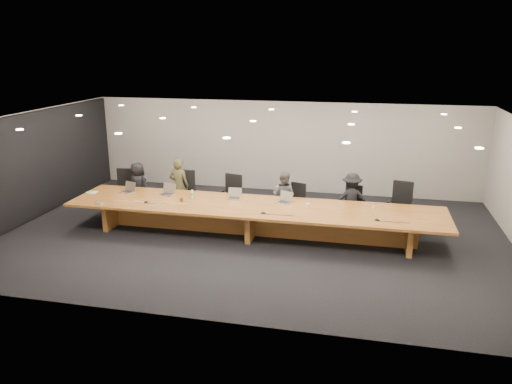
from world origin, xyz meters
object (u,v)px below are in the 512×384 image
Objects in this scene: paper_cup_far at (374,208)px; av_box at (99,203)px; chair_mid_right at (295,202)px; mic_center at (263,213)px; water_bottle at (192,194)px; conference_table at (253,215)px; paper_cup_near at (308,205)px; chair_mid_left at (230,196)px; person_c at (284,196)px; chair_far_right at (400,205)px; person_a at (138,186)px; laptop_d at (284,197)px; mic_left at (146,202)px; chair_far_left at (123,189)px; laptop_a at (127,187)px; chair_right at (350,206)px; amber_mug at (182,200)px; laptop_b at (167,189)px; mic_right at (377,220)px; laptop_c at (234,194)px; chair_left at (184,192)px; person_b at (179,186)px; person_d at (351,199)px.

av_box is (-6.49, -1.01, -0.03)m from paper_cup_far.
mic_center is at bearing -85.78° from chair_mid_right.
conference_table is at bearing -8.67° from water_bottle.
paper_cup_near is 1.16× the size of paper_cup_far.
person_c is (1.45, 0.05, 0.09)m from chair_mid_left.
person_a is (-7.03, -0.04, 0.08)m from chair_far_right.
laptop_d reaches higher than mic_left.
av_box is (-2.05, -0.91, -0.09)m from water_bottle.
chair_far_left is at bearing -165.80° from laptop_d.
laptop_d is (4.13, -0.00, 0.00)m from laptop_a.
chair_right is at bearing 41.87° from mic_center.
conference_table is at bearing 18.02° from av_box.
chair_mid_left is 12.65× the size of amber_mug.
laptop_b is 3.66m from paper_cup_near.
chair_far_right is 2.94m from person_c.
person_a is 2.17m from water_bottle.
amber_mug is at bearing -111.12° from chair_mid_left.
conference_table is 116.24× the size of paper_cup_far.
mic_right reaches higher than mic_left.
laptop_c is 3.77× the size of paper_cup_near.
chair_far_right is 2.46m from paper_cup_near.
paper_cup_far is (4.44, 0.10, -0.06)m from water_bottle.
chair_mid_right is 2.21m from paper_cup_far.
mic_right is (2.21, -0.80, -0.12)m from laptop_d.
chair_mid_left is 1.52m from amber_mug.
chair_left is at bearing -161.12° from chair_right.
chair_right is 1.76m from mic_right.
paper_cup_far is at bearing 11.66° from laptop_b.
person_b is 2.31m from av_box.
laptop_d reaches higher than paper_cup_far.
water_bottle is at bearing -147.79° from chair_right.
water_bottle is 4.44m from paper_cup_far.
laptop_c reaches higher than paper_cup_near.
amber_mug is at bearing -73.99° from chair_left.
paper_cup_far is at bearing -167.63° from person_a.
mic_left is at bearing -136.00° from chair_mid_right.
chair_far_left is 3.09m from chair_mid_left.
paper_cup_near is (5.29, -1.05, 0.23)m from chair_far_left.
laptop_a is 1.70× the size of water_bottle.
av_box is at bearing -162.38° from mic_left.
laptop_b is at bearing 178.05° from laptop_c.
chair_far_right reaches higher than laptop_a.
chair_mid_right is 2.68m from water_bottle.
chair_right is 4.01m from water_bottle.
chair_mid_left is 3.44× the size of laptop_c.
person_b is 2.90m from person_c.
laptop_b reaches higher than conference_table.
mic_right is (2.88, -0.43, 0.25)m from conference_table.
person_a is at bearing -9.95° from person_d.
av_box is (-4.35, -1.03, -0.12)m from laptop_d.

